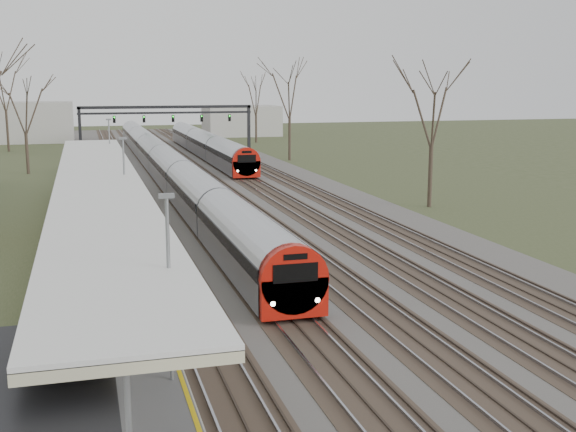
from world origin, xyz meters
TOP-DOWN VIEW (x-y plane):
  - track_bed at (0.26, 55.00)m, footprint 24.00×160.00m
  - platform at (-9.05, 37.50)m, footprint 3.50×69.00m
  - canopy at (-9.05, 32.99)m, footprint 4.10×50.00m
  - signal_gantry at (0.29, 84.99)m, footprint 21.00×0.59m
  - tree_east_far at (14.00, 42.00)m, footprint 5.00×5.00m
  - train_near at (-2.50, 64.88)m, footprint 2.62×90.21m
  - train_far at (4.50, 81.78)m, footprint 2.62×45.21m

SIDE VIEW (x-z plane):
  - track_bed at x=0.26m, z-range -0.05..0.17m
  - platform at x=-9.05m, z-range 0.00..1.00m
  - train_near at x=-2.50m, z-range -0.05..3.00m
  - train_far at x=4.50m, z-range -0.05..3.00m
  - canopy at x=-9.05m, z-range 2.37..5.48m
  - signal_gantry at x=0.29m, z-range 1.87..7.95m
  - tree_east_far at x=14.00m, z-range 2.14..12.44m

